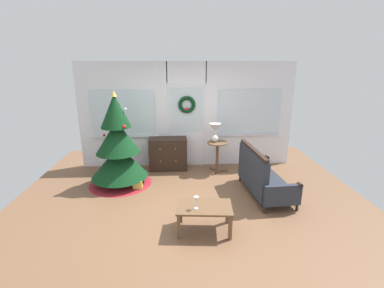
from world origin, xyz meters
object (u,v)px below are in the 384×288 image
Objects in this scene: christmas_tree at (118,150)px; settee_sofa at (261,177)px; coffee_table at (204,210)px; side_table at (217,151)px; dresser_cabinet at (168,154)px; wine_glass at (196,200)px; table_lamp at (215,130)px; gift_box at (138,184)px.

christmas_tree is 2.97m from settee_sofa.
side_table is at bearing 77.44° from coffee_table.
christmas_tree reaches higher than side_table.
dresser_cabinet reaches higher than wine_glass.
dresser_cabinet reaches higher than coffee_table.
side_table is 1.67× the size of table_lamp.
christmas_tree reaches higher than coffee_table.
coffee_table is at bearing -136.43° from settee_sofa.
christmas_tree is at bearing -165.46° from side_table.
coffee_table reaches higher than gift_box.
coffee_table is at bearing -76.39° from dresser_cabinet.
gift_box is at bearing -153.00° from table_lamp.
christmas_tree is 2.19× the size of dresser_cabinet.
side_table is 3.76× the size of wine_glass.
wine_glass is at bearing -79.37° from dresser_cabinet.
side_table is 2.44m from coffee_table.
christmas_tree is 2.48m from coffee_table.
christmas_tree is 10.71× the size of gift_box.
dresser_cabinet is 0.57× the size of settee_sofa.
settee_sofa is 3.59× the size of table_lamp.
side_table reaches higher than gift_box.
christmas_tree reaches higher than table_lamp.
side_table is 0.83× the size of coffee_table.
settee_sofa is at bearing 42.27° from wine_glass.
table_lamp is 0.50× the size of coffee_table.
settee_sofa is at bearing -8.72° from gift_box.
dresser_cabinet is 1.03× the size of coffee_table.
dresser_cabinet is 2.69m from coffee_table.
side_table is at bearing -33.69° from table_lamp.
christmas_tree is at bearing -164.06° from table_lamp.
dresser_cabinet reaches higher than gift_box.
gift_box is (-1.11, 1.61, -0.47)m from wine_glass.
table_lamp is 2.60m from wine_glass.
settee_sofa is 2.16× the size of side_table.
christmas_tree is at bearing 146.54° from gift_box.
settee_sofa is 1.80× the size of coffee_table.
dresser_cabinet is (1.01, 0.80, -0.38)m from christmas_tree.
christmas_tree reaches higher than wine_glass.
wine_glass is at bearing -105.11° from side_table.
settee_sofa is 2.51m from gift_box.
wine_glass is (-0.66, -2.44, 0.05)m from side_table.
wine_glass reaches higher than gift_box.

